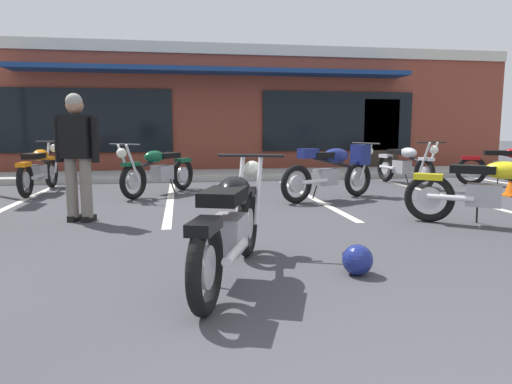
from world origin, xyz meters
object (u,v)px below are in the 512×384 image
at_px(motorcycle_cream_vintage, 493,191).
at_px(helmet_on_pavement, 357,260).
at_px(motorcycle_red_sportbike, 405,164).
at_px(motorcycle_black_cruiser, 159,170).
at_px(motorcycle_silver_naked, 334,169).
at_px(motorcycle_foreground_classic, 231,223).
at_px(motorcycle_green_cafe_racer, 510,165).
at_px(motorcycle_orange_scrambler, 39,169).
at_px(person_near_building, 77,150).

relative_size(motorcycle_cream_vintage, helmet_on_pavement, 6.83).
xyz_separation_m(motorcycle_red_sportbike, motorcycle_black_cruiser, (-5.22, -0.58, 0.00)).
bearing_deg(motorcycle_cream_vintage, motorcycle_silver_naked, 114.36).
distance_m(motorcycle_black_cruiser, motorcycle_silver_naked, 3.23).
relative_size(motorcycle_foreground_classic, motorcycle_cream_vintage, 1.14).
xyz_separation_m(motorcycle_black_cruiser, motorcycle_green_cafe_racer, (7.32, -0.01, 0.00)).
height_order(motorcycle_foreground_classic, motorcycle_black_cruiser, same).
height_order(motorcycle_red_sportbike, helmet_on_pavement, motorcycle_red_sportbike).
bearing_deg(motorcycle_silver_naked, helmet_on_pavement, -106.19).
xyz_separation_m(motorcycle_foreground_classic, motorcycle_red_sportbike, (4.42, 5.69, 0.00)).
bearing_deg(motorcycle_black_cruiser, motorcycle_red_sportbike, 6.30).
bearing_deg(motorcycle_black_cruiser, motorcycle_foreground_classic, -81.10).
relative_size(motorcycle_foreground_classic, motorcycle_red_sportbike, 0.96).
bearing_deg(motorcycle_black_cruiser, helmet_on_pavement, -70.34).
bearing_deg(motorcycle_black_cruiser, motorcycle_orange_scrambler, 163.91).
bearing_deg(motorcycle_silver_naked, motorcycle_black_cruiser, 160.32).
bearing_deg(person_near_building, motorcycle_orange_scrambler, 113.75).
relative_size(motorcycle_black_cruiser, motorcycle_green_cafe_racer, 0.93).
xyz_separation_m(motorcycle_black_cruiser, motorcycle_silver_naked, (3.04, -1.09, 0.07)).
bearing_deg(motorcycle_silver_naked, motorcycle_cream_vintage, -65.64).
relative_size(motorcycle_orange_scrambler, helmet_on_pavement, 8.11).
distance_m(motorcycle_silver_naked, motorcycle_orange_scrambler, 5.62).
relative_size(motorcycle_red_sportbike, motorcycle_black_cruiser, 1.17).
bearing_deg(motorcycle_foreground_classic, motorcycle_silver_naked, 60.88).
bearing_deg(motorcycle_silver_naked, motorcycle_orange_scrambler, 161.84).
bearing_deg(motorcycle_silver_naked, motorcycle_green_cafe_racer, 14.22).
bearing_deg(motorcycle_orange_scrambler, motorcycle_silver_naked, -18.16).
bearing_deg(helmet_on_pavement, motorcycle_cream_vintage, 32.70).
bearing_deg(motorcycle_green_cafe_racer, person_near_building, -163.45).
relative_size(motorcycle_silver_naked, motorcycle_cream_vintage, 1.11).
bearing_deg(motorcycle_black_cruiser, motorcycle_cream_vintage, -41.08).
relative_size(motorcycle_foreground_classic, motorcycle_green_cafe_racer, 1.05).
bearing_deg(motorcycle_cream_vintage, motorcycle_orange_scrambler, 146.33).
xyz_separation_m(motorcycle_green_cafe_racer, helmet_on_pavement, (-5.46, -5.18, -0.33)).
height_order(motorcycle_silver_naked, person_near_building, person_near_building).
bearing_deg(motorcycle_red_sportbike, motorcycle_foreground_classic, -127.84).
relative_size(motorcycle_foreground_classic, person_near_building, 1.21).
bearing_deg(motorcycle_green_cafe_racer, motorcycle_cream_vintage, -130.25).
xyz_separation_m(motorcycle_silver_naked, helmet_on_pavement, (-1.19, -4.10, -0.40)).
xyz_separation_m(motorcycle_silver_naked, motorcycle_cream_vintage, (1.17, -2.58, -0.07)).
xyz_separation_m(motorcycle_red_sportbike, motorcycle_orange_scrambler, (-7.52, 0.08, 0.00)).
relative_size(person_near_building, helmet_on_pavement, 6.44).
distance_m(motorcycle_foreground_classic, helmet_on_pavement, 1.11).
xyz_separation_m(motorcycle_red_sportbike, motorcycle_green_cafe_racer, (2.10, -0.58, 0.00)).
relative_size(motorcycle_foreground_classic, helmet_on_pavement, 7.82).
bearing_deg(motorcycle_green_cafe_racer, motorcycle_silver_naked, -165.78).
xyz_separation_m(motorcycle_foreground_classic, motorcycle_green_cafe_racer, (6.52, 5.11, 0.00)).
height_order(motorcycle_foreground_classic, motorcycle_red_sportbike, same).
bearing_deg(motorcycle_red_sportbike, motorcycle_orange_scrambler, 179.36).
xyz_separation_m(motorcycle_green_cafe_racer, motorcycle_cream_vintage, (-3.10, -3.67, 0.00)).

